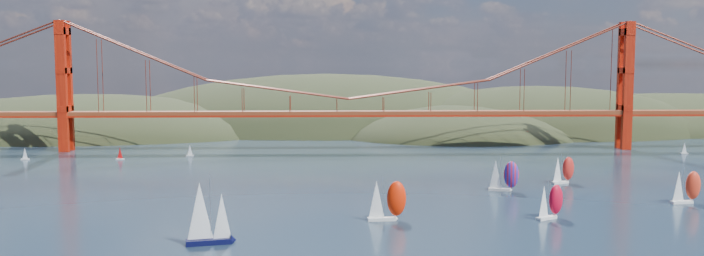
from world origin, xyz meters
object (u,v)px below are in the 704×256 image
(racer_3, at_px, (563,169))
(racer_rwb, at_px, (503,175))
(racer_2, at_px, (686,186))
(racer_1, at_px, (550,201))
(racer_0, at_px, (386,200))
(sloop_navy, at_px, (206,214))

(racer_3, height_order, racer_rwb, racer_rwb)
(racer_2, bearing_deg, racer_1, -168.29)
(racer_0, bearing_deg, sloop_navy, -158.22)
(racer_0, xyz_separation_m, racer_1, (39.08, 0.52, -0.69))
(sloop_navy, distance_m, racer_3, 119.14)
(racer_0, bearing_deg, racer_rwb, 38.78)
(racer_1, xyz_separation_m, racer_3, (19.67, 48.19, 0.06))
(racer_rwb, bearing_deg, racer_1, -73.68)
(racer_2, bearing_deg, racer_rwb, 145.71)
(racer_2, relative_size, racer_3, 1.04)
(sloop_navy, bearing_deg, racer_1, 1.66)
(sloop_navy, height_order, racer_3, sloop_navy)
(racer_rwb, bearing_deg, racer_2, -10.71)
(racer_0, height_order, racer_1, racer_0)
(racer_0, height_order, racer_2, racer_0)
(racer_0, relative_size, racer_rwb, 1.07)
(racer_1, distance_m, racer_rwb, 36.42)
(sloop_navy, bearing_deg, racer_3, 22.03)
(racer_rwb, bearing_deg, racer_3, 41.90)
(racer_1, height_order, racer_rwb, racer_rwb)
(racer_1, relative_size, racer_2, 0.95)
(sloop_navy, relative_size, racer_2, 1.48)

